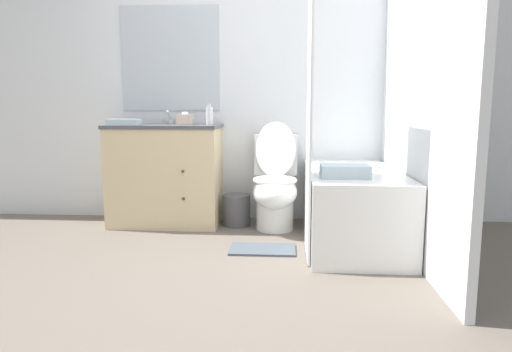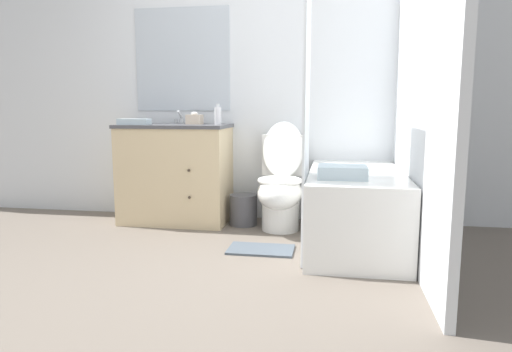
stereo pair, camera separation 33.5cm
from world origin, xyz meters
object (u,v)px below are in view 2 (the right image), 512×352
object	(u,v)px
toilet	(281,187)
bathtub	(355,208)
hand_towel_folded	(134,122)
bath_towel_folded	(342,172)
vanity_cabinet	(176,173)
soap_dispenser	(218,115)
bath_mat	(261,250)
tissue_box	(195,119)
wastebasket	(243,210)
sink_faucet	(181,120)

from	to	relation	value
toilet	bathtub	size ratio (longest dim) A/B	0.64
hand_towel_folded	bath_towel_folded	distance (m)	1.90
vanity_cabinet	soap_dispenser	size ratio (longest dim) A/B	5.33
bath_towel_folded	bath_mat	size ratio (longest dim) A/B	0.69
bathtub	tissue_box	xyz separation A→B (m)	(-1.40, 0.52, 0.64)
wastebasket	bath_mat	distance (m)	0.77
soap_dispenser	bath_towel_folded	size ratio (longest dim) A/B	0.56
bathtub	tissue_box	distance (m)	1.63
vanity_cabinet	bath_towel_folded	world-z (taller)	vanity_cabinet
bathtub	wastebasket	size ratio (longest dim) A/B	5.24
bathtub	hand_towel_folded	distance (m)	1.99
vanity_cabinet	toilet	world-z (taller)	toilet
tissue_box	hand_towel_folded	world-z (taller)	tissue_box
tissue_box	hand_towel_folded	bearing A→B (deg)	-154.10
hand_towel_folded	bath_mat	xyz separation A→B (m)	(1.20, -0.57, -0.90)
sink_faucet	bath_towel_folded	distance (m)	1.79
sink_faucet	bath_towel_folded	size ratio (longest dim) A/B	0.44
bathtub	sink_faucet	bearing A→B (deg)	157.83
wastebasket	hand_towel_folded	world-z (taller)	hand_towel_folded
vanity_cabinet	sink_faucet	size ratio (longest dim) A/B	6.78
wastebasket	soap_dispenser	xyz separation A→B (m)	(-0.24, 0.05, 0.83)
sink_faucet	bathtub	world-z (taller)	sink_faucet
bathtub	bath_towel_folded	bearing A→B (deg)	-106.88
tissue_box	bath_mat	xyz separation A→B (m)	(0.73, -0.80, -0.92)
sink_faucet	toilet	size ratio (longest dim) A/B	0.16
vanity_cabinet	sink_faucet	xyz separation A→B (m)	(-0.00, 0.19, 0.47)
bath_mat	sink_faucet	bearing A→B (deg)	134.37
tissue_box	bath_towel_folded	world-z (taller)	tissue_box
tissue_box	bath_towel_folded	distance (m)	1.59
bath_towel_folded	sink_faucet	bearing A→B (deg)	145.95
sink_faucet	soap_dispenser	world-z (taller)	soap_dispenser
soap_dispenser	bath_towel_folded	xyz separation A→B (m)	(1.07, -0.83, -0.36)
vanity_cabinet	soap_dispenser	distance (m)	0.64
soap_dispenser	bath_mat	distance (m)	1.32
bathtub	wastebasket	bearing A→B (deg)	155.20
bath_mat	toilet	bearing A→B (deg)	83.46
toilet	bath_towel_folded	xyz separation A→B (m)	(0.49, -0.70, 0.23)
vanity_cabinet	bathtub	size ratio (longest dim) A/B	0.68
sink_faucet	toilet	bearing A→B (deg)	-16.41
tissue_box	vanity_cabinet	bearing A→B (deg)	-156.07
sink_faucet	wastebasket	size ratio (longest dim) A/B	0.52
wastebasket	hand_towel_folded	distance (m)	1.22
hand_towel_folded	wastebasket	bearing A→B (deg)	8.59
toilet	wastebasket	world-z (taller)	toilet
vanity_cabinet	hand_towel_folded	xyz separation A→B (m)	(-0.31, -0.16, 0.46)
bath_towel_folded	bath_mat	distance (m)	0.82
toilet	tissue_box	bearing A→B (deg)	168.06
bath_towel_folded	toilet	bearing A→B (deg)	125.07
bathtub	soap_dispenser	xyz separation A→B (m)	(-1.17, 0.49, 0.68)
toilet	bathtub	world-z (taller)	toilet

